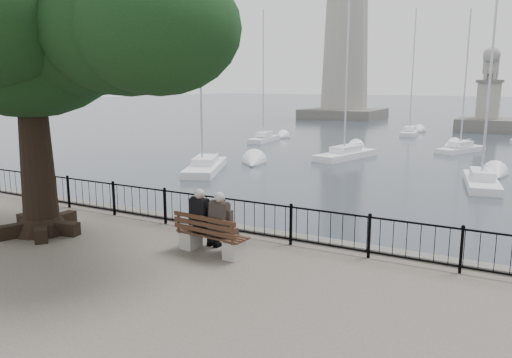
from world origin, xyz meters
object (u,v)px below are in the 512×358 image
Objects in this scene: person_left at (204,222)px; person_right at (224,226)px; bench at (211,240)px; tree at (50,22)px; lighthouse at (347,21)px; lion_monument at (488,110)px.

person_left and person_right have the same top height.
bench is 0.19× the size of tree.
person_left is at bearing 11.26° from tree.
bench is 0.06× the size of lighthouse.
bench is at bearing -92.80° from lion_monument.
bench is at bearing -167.47° from person_right.
lion_monument is at bearing 82.38° from tree.
lighthouse is 3.67× the size of lion_monument.
bench is 0.49m from person_left.
bench is 1.23× the size of person_right.
person_left reaches higher than bench.
tree is at bearing -97.62° from lion_monument.
lighthouse is (-13.36, 61.67, 7.11)m from tree.
lion_monument reaches higher than person_left.
person_right is 0.18× the size of lion_monument.
tree reaches higher than person_right.
tree is 1.17× the size of lion_monument.
tree reaches higher than lion_monument.
lighthouse is at bearing 102.23° from tree.
tree is 63.50m from lighthouse.
person_right is at bearing 12.53° from bench.
lion_monument is (6.64, 49.61, -4.31)m from tree.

